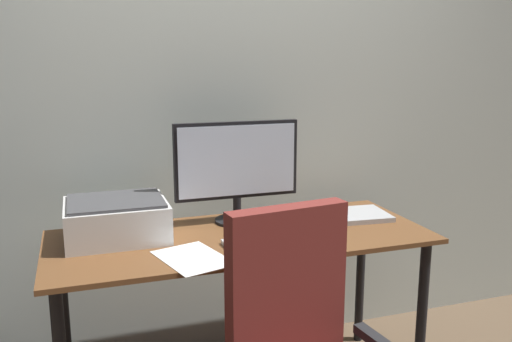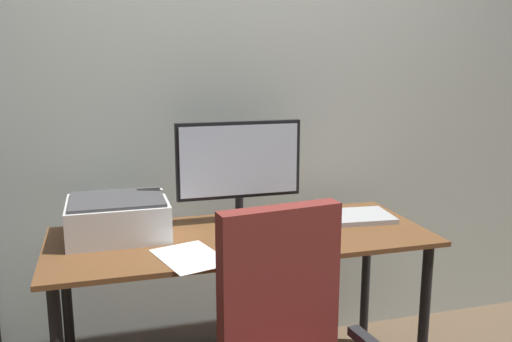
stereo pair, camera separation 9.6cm
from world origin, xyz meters
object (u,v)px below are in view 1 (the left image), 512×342
Objects in this scene: mouse at (306,235)px; coffee_mug at (272,221)px; desk at (241,255)px; keyboard at (260,242)px; monitor at (237,165)px; laptop at (352,215)px; printer at (116,219)px.

coffee_mug is at bearing 120.88° from mouse.
desk is 16.29× the size of coffee_mug.
desk is at bearing 105.02° from keyboard.
monitor reaches higher than laptop.
desk is 2.82× the size of monitor.
coffee_mug is (0.09, 0.12, 0.04)m from keyboard.
coffee_mug is 0.64m from printer.
coffee_mug is 0.30× the size of laptop.
laptop is 1.05m from printer.
coffee_mug reaches higher than mouse.
keyboard is (0.00, -0.31, -0.25)m from monitor.
monitor is 0.56m from printer.
laptop is (0.55, 0.07, 0.10)m from desk.
keyboard is at bearing -127.06° from coffee_mug.
laptop is at bearing -11.78° from monitor.
mouse is (0.23, -0.13, 0.11)m from desk.
keyboard is 0.55m from laptop.
laptop is at bearing 23.99° from mouse.
coffee_mug is at bearing -164.43° from laptop.
printer reaches higher than keyboard.
keyboard is 0.16m from coffee_mug.
laptop is at bearing -2.74° from printer.
desk is 0.39m from monitor.
keyboard is 0.59m from printer.
monitor is (0.04, 0.18, 0.35)m from desk.
monitor is at bearing 114.01° from mouse.
printer reaches higher than desk.
desk is 0.29m from mouse.
monitor is 0.30m from coffee_mug.
keyboard is at bearing -73.81° from desk.
coffee_mug is at bearing 51.77° from keyboard.
desk is 4.88× the size of laptop.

